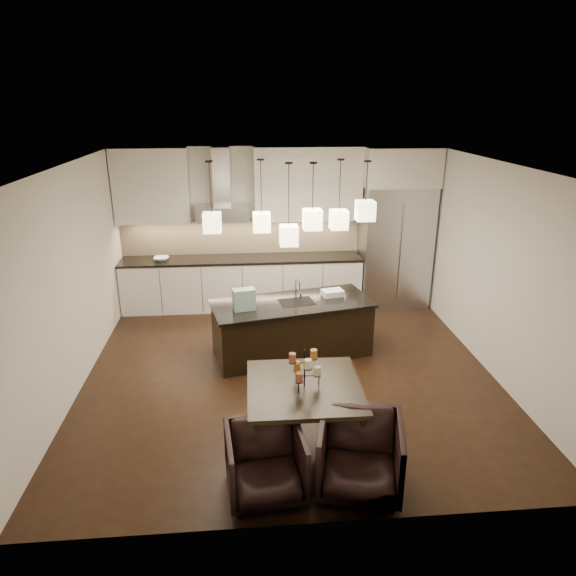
{
  "coord_description": "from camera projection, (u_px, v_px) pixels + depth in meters",
  "views": [
    {
      "loc": [
        -0.56,
        -6.27,
        3.54
      ],
      "look_at": [
        0.0,
        0.2,
        1.15
      ],
      "focal_mm": 32.0,
      "sensor_mm": 36.0,
      "label": 1
    }
  ],
  "objects": [
    {
      "name": "faucet",
      "position": [
        296.0,
        288.0,
        7.39
      ],
      "size": [
        0.13,
        0.23,
        0.34
      ],
      "primitive_type": null,
      "rotation": [
        0.0,
        0.0,
        0.21
      ],
      "color": "silver",
      "rests_on": "island_top"
    },
    {
      "name": "countertop",
      "position": [
        242.0,
        259.0,
        9.04
      ],
      "size": [
        4.21,
        0.66,
        0.04
      ],
      "primitive_type": "cube",
      "color": "black",
      "rests_on": "lower_cabinets"
    },
    {
      "name": "candle_a",
      "position": [
        317.0,
        371.0,
        5.34
      ],
      "size": [
        0.07,
        0.07,
        0.1
      ],
      "primitive_type": "cylinder",
      "rotation": [
        0.0,
        0.0,
        -0.01
      ],
      "color": "#F3EAB8",
      "rests_on": "candelabra"
    },
    {
      "name": "fruit_bowl",
      "position": [
        161.0,
        259.0,
        8.86
      ],
      "size": [
        0.27,
        0.27,
        0.06
      ],
      "primitive_type": "imported",
      "rotation": [
        0.0,
        0.0,
        0.03
      ],
      "color": "silver",
      "rests_on": "countertop"
    },
    {
      "name": "upper_cab_left",
      "position": [
        151.0,
        186.0,
        8.61
      ],
      "size": [
        1.25,
        0.35,
        1.25
      ],
      "primitive_type": "cube",
      "color": "silver",
      "rests_on": "wall_back"
    },
    {
      "name": "pendant_d",
      "position": [
        339.0,
        220.0,
        7.1
      ],
      "size": [
        0.24,
        0.24,
        0.26
      ],
      "primitive_type": "cube",
      "color": "beige",
      "rests_on": "ceiling"
    },
    {
      "name": "candle_f",
      "position": [
        308.0,
        364.0,
        5.16
      ],
      "size": [
        0.07,
        0.07,
        0.1
      ],
      "primitive_type": "cylinder",
      "rotation": [
        0.0,
        0.0,
        -0.01
      ],
      "color": "#F3EAB8",
      "rests_on": "candelabra"
    },
    {
      "name": "dining_table",
      "position": [
        304.0,
        415.0,
        5.51
      ],
      "size": [
        1.21,
        1.21,
        0.72
      ],
      "primitive_type": null,
      "rotation": [
        0.0,
        0.0,
        -0.01
      ],
      "color": "black",
      "rests_on": "floor"
    },
    {
      "name": "candle_b",
      "position": [
        297.0,
        366.0,
        5.43
      ],
      "size": [
        0.07,
        0.07,
        0.1
      ],
      "primitive_type": "cylinder",
      "rotation": [
        0.0,
        0.0,
        -0.01
      ],
      "color": "#BD7222",
      "rests_on": "candelabra"
    },
    {
      "name": "fridge_panel",
      "position": [
        400.0,
        167.0,
        8.67
      ],
      "size": [
        1.26,
        0.72,
        0.65
      ],
      "primitive_type": "cube",
      "color": "silver",
      "rests_on": "refrigerator"
    },
    {
      "name": "pendant_e",
      "position": [
        365.0,
        211.0,
        6.85
      ],
      "size": [
        0.24,
        0.24,
        0.26
      ],
      "primitive_type": "cube",
      "color": "beige",
      "rests_on": "ceiling"
    },
    {
      "name": "candelabra",
      "position": [
        305.0,
        368.0,
        5.31
      ],
      "size": [
        0.35,
        0.35,
        0.42
      ],
      "primitive_type": null,
      "rotation": [
        0.0,
        0.0,
        -0.01
      ],
      "color": "black",
      "rests_on": "dining_table"
    },
    {
      "name": "armchair_left",
      "position": [
        265.0,
        463.0,
        4.81
      ],
      "size": [
        0.79,
        0.81,
        0.67
      ],
      "primitive_type": "imported",
      "rotation": [
        0.0,
        0.0,
        0.1
      ],
      "color": "black",
      "rests_on": "floor"
    },
    {
      "name": "pendant_b",
      "position": [
        262.0,
        222.0,
        7.12
      ],
      "size": [
        0.24,
        0.24,
        0.26
      ],
      "primitive_type": "cube",
      "color": "beige",
      "rests_on": "ceiling"
    },
    {
      "name": "refrigerator",
      "position": [
        395.0,
        246.0,
        9.15
      ],
      "size": [
        1.2,
        0.72,
        2.15
      ],
      "primitive_type": "cube",
      "color": "#B7B7BA",
      "rests_on": "floor"
    },
    {
      "name": "floor",
      "position": [
        289.0,
        371.0,
        7.13
      ],
      "size": [
        5.5,
        5.5,
        0.02
      ],
      "primitive_type": "cube",
      "color": "black",
      "rests_on": "ground"
    },
    {
      "name": "armchair_right",
      "position": [
        360.0,
        455.0,
        4.87
      ],
      "size": [
        0.95,
        0.96,
        0.73
      ],
      "primitive_type": "imported",
      "rotation": [
        0.0,
        0.0,
        -0.23
      ],
      "color": "black",
      "rests_on": "floor"
    },
    {
      "name": "pendant_c",
      "position": [
        312.0,
        219.0,
        6.71
      ],
      "size": [
        0.24,
        0.24,
        0.26
      ],
      "primitive_type": "cube",
      "color": "beige",
      "rests_on": "ceiling"
    },
    {
      "name": "tote_bag",
      "position": [
        244.0,
        299.0,
        7.03
      ],
      "size": [
        0.33,
        0.22,
        0.3
      ],
      "primitive_type": "cube",
      "rotation": [
        0.0,
        0.0,
        0.21
      ],
      "color": "#1E664D",
      "rests_on": "island_top"
    },
    {
      "name": "candle_e",
      "position": [
        293.0,
        358.0,
        5.28
      ],
      "size": [
        0.07,
        0.07,
        0.1
      ],
      "primitive_type": "cylinder",
      "rotation": [
        0.0,
        0.0,
        -0.01
      ],
      "color": "#9B4A30",
      "rests_on": "candelabra"
    },
    {
      "name": "ceiling",
      "position": [
        289.0,
        164.0,
        6.16
      ],
      "size": [
        5.5,
        5.5,
        0.02
      ],
      "primitive_type": "cube",
      "color": "white",
      "rests_on": "wall_back"
    },
    {
      "name": "wall_front",
      "position": [
        320.0,
        387.0,
        4.07
      ],
      "size": [
        5.5,
        0.02,
        2.8
      ],
      "primitive_type": "cube",
      "color": "silver",
      "rests_on": "ground"
    },
    {
      "name": "island_body",
      "position": [
        292.0,
        329.0,
        7.49
      ],
      "size": [
        2.35,
        1.33,
        0.78
      ],
      "primitive_type": "cube",
      "rotation": [
        0.0,
        0.0,
        0.21
      ],
      "color": "black",
      "rests_on": "floor"
    },
    {
      "name": "pendant_a",
      "position": [
        212.0,
        223.0,
        6.89
      ],
      "size": [
        0.24,
        0.24,
        0.26
      ],
      "primitive_type": "cube",
      "color": "beige",
      "rests_on": "ceiling"
    },
    {
      "name": "hood_chimney",
      "position": [
        221.0,
        176.0,
        8.67
      ],
      "size": [
        0.3,
        0.28,
        0.96
      ],
      "primitive_type": "cube",
      "color": "#B7B7BA",
      "rests_on": "hood_canopy"
    },
    {
      "name": "wall_right",
      "position": [
        494.0,
        270.0,
        6.87
      ],
      "size": [
        0.02,
        5.5,
        2.8
      ],
      "primitive_type": "cube",
      "color": "silver",
      "rests_on": "ground"
    },
    {
      "name": "lower_cabinets",
      "position": [
        243.0,
        283.0,
        9.2
      ],
      "size": [
        4.21,
        0.62,
        0.88
      ],
      "primitive_type": "cube",
      "color": "silver",
      "rests_on": "floor"
    },
    {
      "name": "island_top",
      "position": [
        292.0,
        303.0,
        7.35
      ],
      "size": [
        2.43,
        1.41,
        0.04
      ],
      "primitive_type": "cube",
      "rotation": [
        0.0,
        0.0,
        0.21
      ],
      "color": "black",
      "rests_on": "island_body"
    },
    {
      "name": "candle_d",
      "position": [
        314.0,
        354.0,
        5.36
      ],
      "size": [
        0.07,
        0.07,
        0.1
      ],
      "primitive_type": "cylinder",
      "rotation": [
        0.0,
        0.0,
        -0.01
      ],
      "color": "#BD7222",
      "rests_on": "candelabra"
    },
    {
      "name": "candle_c",
      "position": [
        299.0,
        377.0,
        5.21
      ],
      "size": [
        0.07,
        0.07,
        0.1
      ],
      "primitive_type": "cylinder",
      "rotation": [
        0.0,
        0.0,
        -0.01
      ],
      "color": "#9B4A30",
      "rests_on": "candelabra"
    },
    {
      "name": "hood_canopy",
      "position": [
        223.0,
        213.0,
        8.78
      ],
      "size": [
        0.9,
        0.52,
        0.24
      ],
      "primitive_type": "cube",
      "color": "#B7B7BA",
      "rests_on": "wall_back"
    },
    {
      "name": "food_container",
      "position": [
        332.0,
        293.0,
        7.57
      ],
      "size": [
        0.34,
        0.27,
        0.09
      ],
      "primitive_type": "cube",
      "rotation": [
        0.0,
        0.0,
        0.21
      ],
      "color": "silver",
      "rests_on": "island_top"
    },
    {
      "name": "wall_back",
      "position": [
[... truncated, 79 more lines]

